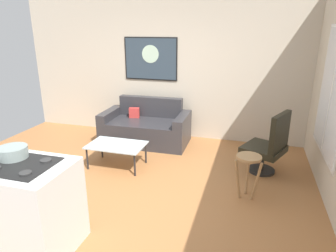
{
  "coord_description": "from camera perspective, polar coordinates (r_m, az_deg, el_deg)",
  "views": [
    {
      "loc": [
        1.6,
        -3.41,
        2.19
      ],
      "look_at": [
        0.34,
        0.9,
        0.7
      ],
      "focal_mm": 32.08,
      "sensor_mm": 36.0,
      "label": 1
    }
  ],
  "objects": [
    {
      "name": "ground",
      "position": [
        4.36,
        -7.82,
        -12.24
      ],
      "size": [
        6.4,
        6.4,
        0.04
      ],
      "primitive_type": "cube",
      "color": "#A3693B"
    },
    {
      "name": "back_wall",
      "position": [
        6.1,
        0.93,
        10.91
      ],
      "size": [
        6.4,
        0.05,
        2.8
      ],
      "primitive_type": "cube",
      "color": "beige",
      "rests_on": "ground"
    },
    {
      "name": "couch",
      "position": [
        5.93,
        -4.2,
        -0.37
      ],
      "size": [
        1.68,
        0.92,
        0.84
      ],
      "color": "#2E2E32",
      "rests_on": "ground"
    },
    {
      "name": "coffee_table",
      "position": [
        4.94,
        -9.74,
        -3.8
      ],
      "size": [
        0.91,
        0.58,
        0.38
      ],
      "color": "silver",
      "rests_on": "ground"
    },
    {
      "name": "armchair",
      "position": [
        4.84,
        18.72,
        -3.46
      ],
      "size": [
        0.76,
        0.77,
        0.99
      ],
      "color": "black",
      "rests_on": "ground"
    },
    {
      "name": "bar_stool",
      "position": [
        4.08,
        15.02,
        -7.2
      ],
      "size": [
        0.37,
        0.36,
        0.6
      ],
      "color": "#9F774C",
      "rests_on": "ground"
    },
    {
      "name": "kitchen_counter",
      "position": [
        3.57,
        -28.17,
        -12.86
      ],
      "size": [
        1.41,
        0.71,
        0.95
      ],
      "color": "silver",
      "rests_on": "ground"
    },
    {
      "name": "mixing_bowl",
      "position": [
        3.38,
        -27.37,
        -4.59
      ],
      "size": [
        0.29,
        0.29,
        0.13
      ],
      "color": "gray",
      "rests_on": "kitchen_counter"
    },
    {
      "name": "wall_painting",
      "position": [
        6.17,
        -3.32,
        12.64
      ],
      "size": [
        1.11,
        0.03,
        0.85
      ],
      "color": "black"
    },
    {
      "name": "window",
      "position": [
        4.5,
        28.76,
        5.54
      ],
      "size": [
        0.03,
        1.41,
        1.72
      ],
      "color": "silver"
    }
  ]
}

